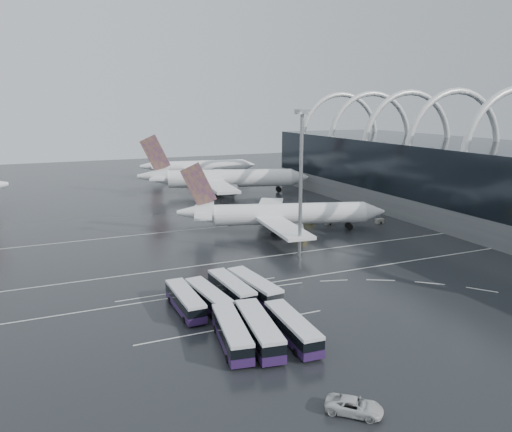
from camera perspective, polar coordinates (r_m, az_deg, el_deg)
name	(u,v)px	position (r m, az deg, el deg)	size (l,w,h in m)	color
ground	(322,270)	(95.06, 7.60, -6.19)	(420.00, 420.00, 0.00)	black
terminal	(484,179)	(146.65, 24.65, 3.82)	(42.00, 160.00, 34.90)	slate
lane_marking_near	(328,274)	(93.45, 8.23, -6.54)	(120.00, 0.25, 0.01)	silver
lane_marking_mid	(293,253)	(104.98, 4.22, -4.27)	(120.00, 0.25, 0.01)	silver
lane_marking_far	(243,224)	(129.51, -1.54, -0.95)	(120.00, 0.25, 0.01)	silver
bus_bay_line_south	(234,327)	(71.80, -2.56, -12.54)	(28.00, 0.25, 0.01)	silver
bus_bay_line_north	(200,289)	(85.76, -6.43, -8.28)	(28.00, 0.25, 0.01)	silver
airliner_main	(279,215)	(121.06, 2.68, 0.17)	(50.09, 43.38, 17.31)	white
airliner_gate_b	(221,179)	(173.50, -3.98, 4.26)	(58.08, 51.56, 20.61)	white
airliner_gate_c	(197,167)	(213.46, -6.77, 5.58)	(49.12, 44.96, 17.49)	white
bus_row_near_a	(185,301)	(76.79, -8.09, -9.54)	(3.17, 12.61, 3.09)	#2D143F
bus_row_near_b	(209,298)	(77.40, -5.41, -9.29)	(4.05, 12.70, 3.07)	#2D143F
bus_row_near_c	(231,289)	(80.44, -2.84, -8.33)	(3.71, 13.12, 3.19)	#2D143F
bus_row_near_d	(254,287)	(80.92, -0.22, -8.14)	(4.40, 13.61, 3.29)	#2D143F
bus_row_far_a	(232,333)	(66.09, -2.79, -13.19)	(4.91, 13.34, 3.21)	#2D143F
bus_row_far_b	(259,330)	(66.64, 0.32, -12.85)	(4.98, 14.08, 3.39)	#2D143F
bus_row_far_c	(292,328)	(67.57, 4.17, -12.62)	(3.60, 13.04, 3.18)	#2D143F
van_curve_a	(354,406)	(54.76, 11.16, -20.54)	(2.68, 5.82, 1.62)	silver
floodlight_mast	(301,166)	(99.18, 5.18, 5.70)	(2.27, 2.27, 29.56)	gray
gse_cart_belly_b	(329,223)	(130.39, 8.37, -0.76)	(1.91, 1.13, 1.04)	slate
gse_cart_belly_c	(301,237)	(115.26, 5.17, -2.38)	(2.53, 1.49, 1.38)	gold
gse_cart_belly_d	(380,221)	(134.57, 13.94, -0.55)	(2.18, 1.29, 1.19)	slate
gse_cart_belly_e	(310,221)	(131.50, 6.20, -0.52)	(2.43, 1.44, 1.32)	gold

